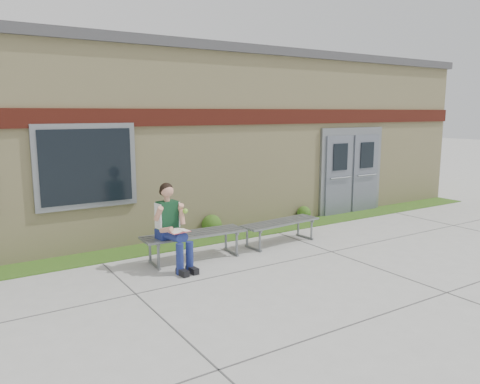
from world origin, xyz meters
TOP-DOWN VIEW (x-y plane):
  - ground at (0.00, 0.00)m, footprint 80.00×80.00m
  - grass_strip at (0.00, 2.60)m, footprint 16.00×0.80m
  - school_building at (-0.00, 5.99)m, footprint 16.20×6.22m
  - bench_left at (-1.48, 1.53)m, footprint 1.97×0.63m
  - bench_right at (0.52, 1.53)m, footprint 1.84×0.66m
  - girl at (-2.02, 1.30)m, footprint 0.56×0.91m
  - shrub_mid at (-0.37, 2.85)m, footprint 0.45×0.45m
  - shrub_east at (2.28, 2.85)m, footprint 0.35×0.35m

SIDE VIEW (x-z plane):
  - ground at x=0.00m, z-range 0.00..0.00m
  - grass_strip at x=0.00m, z-range 0.00..0.02m
  - shrub_east at x=2.28m, z-range 0.02..0.37m
  - shrub_mid at x=-0.37m, z-range 0.02..0.47m
  - bench_right at x=0.52m, z-range 0.13..0.60m
  - bench_left at x=-1.48m, z-range 0.14..0.64m
  - girl at x=-2.02m, z-range 0.03..1.53m
  - school_building at x=0.00m, z-range 0.00..4.20m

